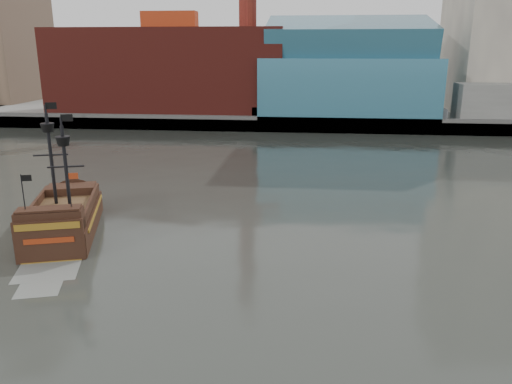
# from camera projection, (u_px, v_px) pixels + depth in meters

# --- Properties ---
(ground) EXTENTS (400.00, 400.00, 0.00)m
(ground) POSITION_uv_depth(u_px,v_px,m) (225.00, 339.00, 24.21)
(ground) COLOR #2B2E28
(ground) RESTS_ON ground
(promenade_far) EXTENTS (220.00, 60.00, 2.00)m
(promenade_far) POSITION_uv_depth(u_px,v_px,m) (293.00, 106.00, 111.80)
(promenade_far) COLOR slate
(promenade_far) RESTS_ON ground
(seawall) EXTENTS (220.00, 1.00, 2.60)m
(seawall) POSITION_uv_depth(u_px,v_px,m) (287.00, 124.00, 83.55)
(seawall) COLOR #4C4C49
(seawall) RESTS_ON ground
(pirate_ship) EXTENTS (8.11, 14.60, 10.48)m
(pirate_ship) POSITION_uv_depth(u_px,v_px,m) (64.00, 222.00, 37.72)
(pirate_ship) COLOR black
(pirate_ship) RESTS_ON ground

